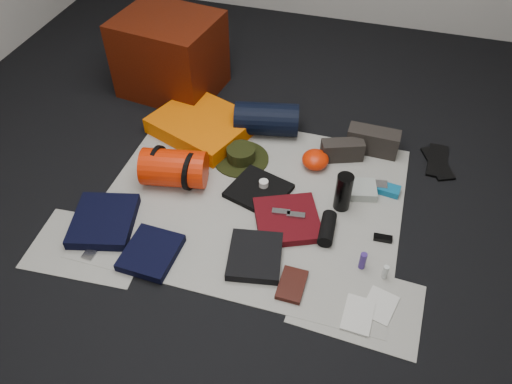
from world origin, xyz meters
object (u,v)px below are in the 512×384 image
(sleeping_pad, at_px, (202,125))
(red_cabinet, at_px, (170,55))
(water_bottle, at_px, (343,192))
(paperback_book, at_px, (292,285))
(stuff_sack, at_px, (174,168))
(compact_camera, at_px, (377,186))
(navy_duffel, at_px, (267,119))

(sleeping_pad, bearing_deg, red_cabinet, 132.13)
(water_bottle, bearing_deg, paperback_book, -103.21)
(paperback_book, bearing_deg, red_cabinet, 131.46)
(stuff_sack, relative_size, compact_camera, 3.44)
(red_cabinet, bearing_deg, stuff_sack, -58.69)
(red_cabinet, distance_m, water_bottle, 1.55)
(sleeping_pad, bearing_deg, stuff_sack, -87.89)
(navy_duffel, distance_m, paperback_book, 1.16)
(stuff_sack, distance_m, navy_duffel, 0.69)
(red_cabinet, distance_m, stuff_sack, 0.97)
(navy_duffel, bearing_deg, sleeping_pad, -177.06)
(navy_duffel, bearing_deg, water_bottle, -53.78)
(stuff_sack, xyz_separation_m, compact_camera, (1.10, 0.27, -0.08))
(red_cabinet, height_order, paperback_book, red_cabinet)
(navy_duffel, bearing_deg, compact_camera, -34.89)
(red_cabinet, height_order, compact_camera, red_cabinet)
(compact_camera, bearing_deg, navy_duffel, 149.39)
(navy_duffel, height_order, paperback_book, navy_duffel)
(sleeping_pad, height_order, stuff_sack, stuff_sack)
(red_cabinet, distance_m, navy_duffel, 0.83)
(navy_duffel, xyz_separation_m, paperback_book, (0.43, -1.08, -0.09))
(red_cabinet, height_order, sleeping_pad, red_cabinet)
(sleeping_pad, distance_m, stuff_sack, 0.48)
(red_cabinet, relative_size, paperback_book, 3.40)
(navy_duffel, distance_m, water_bottle, 0.75)
(navy_duffel, bearing_deg, stuff_sack, -134.58)
(red_cabinet, xyz_separation_m, paperback_book, (1.18, -1.38, -0.24))
(stuff_sack, xyz_separation_m, paperback_book, (0.80, -0.50, -0.09))
(navy_duffel, bearing_deg, red_cabinet, 146.43)
(compact_camera, bearing_deg, red_cabinet, 150.05)
(sleeping_pad, xyz_separation_m, compact_camera, (1.12, -0.21, -0.03))
(paperback_book, bearing_deg, sleeping_pad, 130.78)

